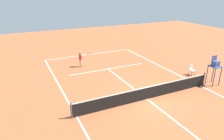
# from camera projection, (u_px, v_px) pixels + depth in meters

# --- Properties ---
(ground_plane) EXTENTS (60.00, 60.00, 0.00)m
(ground_plane) POSITION_uv_depth(u_px,v_px,m) (147.00, 99.00, 14.73)
(ground_plane) COLOR #AD5933
(court_lines) EXTENTS (10.36, 24.23, 0.01)m
(court_lines) POSITION_uv_depth(u_px,v_px,m) (147.00, 99.00, 14.73)
(court_lines) COLOR white
(court_lines) RESTS_ON ground
(tennis_net) EXTENTS (10.96, 0.10, 1.07)m
(tennis_net) POSITION_uv_depth(u_px,v_px,m) (147.00, 93.00, 14.55)
(tennis_net) COLOR #4C4C51
(tennis_net) RESTS_ON ground
(player_serving) EXTENTS (1.26, 0.53, 1.63)m
(player_serving) POSITION_uv_depth(u_px,v_px,m) (81.00, 58.00, 20.58)
(player_serving) COLOR #D8A884
(player_serving) RESTS_ON ground
(tennis_ball) EXTENTS (0.07, 0.07, 0.07)m
(tennis_ball) POSITION_uv_depth(u_px,v_px,m) (90.00, 72.00, 19.53)
(tennis_ball) COLOR #CCE033
(tennis_ball) RESTS_ON ground
(umpire_chair) EXTENTS (0.80, 0.80, 2.41)m
(umpire_chair) POSITION_uv_depth(u_px,v_px,m) (215.00, 66.00, 16.46)
(umpire_chair) COLOR #38518C
(umpire_chair) RESTS_ON ground
(courtside_chair_mid) EXTENTS (0.44, 0.46, 0.95)m
(courtside_chair_mid) POSITION_uv_depth(u_px,v_px,m) (192.00, 69.00, 18.71)
(courtside_chair_mid) COLOR #262626
(courtside_chair_mid) RESTS_ON ground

